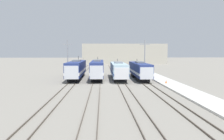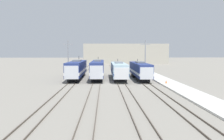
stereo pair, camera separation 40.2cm
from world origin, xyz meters
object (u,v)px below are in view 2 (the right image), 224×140
locomotive_center_right (119,70)px  locomotive_far_right (140,70)px  locomotive_far_left (77,69)px  traffic_cone (166,82)px  locomotive_center_left (98,69)px  catenary_tower_right (145,57)px  catenary_tower_left (68,57)px

locomotive_center_right → locomotive_far_right: 4.81m
locomotive_far_left → locomotive_far_right: 14.52m
locomotive_far_right → traffic_cone: (3.70, -8.02, -1.55)m
locomotive_center_left → locomotive_center_right: (4.81, -1.61, -0.19)m
locomotive_center_left → locomotive_far_left: bearing=-179.1°
locomotive_far_left → traffic_cone: bearing=-27.8°
locomotive_center_left → catenary_tower_right: bearing=17.0°
locomotive_far_left → catenary_tower_right: catenary_tower_right is taller
locomotive_center_left → traffic_cone: bearing=-35.9°
locomotive_far_right → traffic_cone: size_ratio=28.78×
locomotive_center_right → catenary_tower_right: catenary_tower_right is taller
locomotive_far_right → locomotive_center_right: bearing=179.8°
locomotive_center_right → locomotive_far_right: bearing=-0.2°
locomotive_far_left → catenary_tower_left: (-2.55, 3.68, 2.68)m
locomotive_far_left → locomotive_far_right: bearing=-6.1°
catenary_tower_right → locomotive_far_left: bearing=-167.5°
locomotive_far_left → catenary_tower_right: bearing=12.5°
locomotive_center_left → catenary_tower_left: size_ratio=2.02×
locomotive_center_left → locomotive_center_right: bearing=-18.5°
locomotive_center_right → catenary_tower_left: 13.55m
locomotive_far_right → traffic_cone: 8.97m
catenary_tower_left → traffic_cone: 24.96m
locomotive_far_left → locomotive_center_left: (4.81, 0.08, 0.01)m
traffic_cone → catenary_tower_left: bearing=147.3°
locomotive_center_right → locomotive_far_right: size_ratio=0.99×
locomotive_center_left → locomotive_center_right: size_ratio=1.12×
catenary_tower_left → traffic_cone: size_ratio=15.85×
locomotive_center_left → locomotive_center_right: 5.08m
locomotive_center_right → traffic_cone: locomotive_center_right is taller
locomotive_far_right → catenary_tower_right: size_ratio=1.82×
locomotive_far_left → traffic_cone: locomotive_far_left is taller
locomotive_center_right → catenary_tower_left: bearing=156.8°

